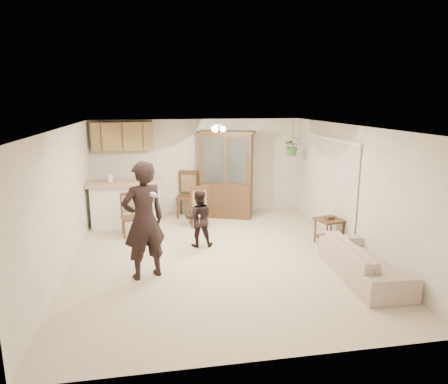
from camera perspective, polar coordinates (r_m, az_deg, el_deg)
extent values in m
plane|color=beige|center=(7.88, -0.96, -9.20)|extent=(6.50, 6.50, 0.00)
cube|color=white|center=(7.32, -1.03, 9.25)|extent=(5.50, 6.50, 0.02)
cube|color=white|center=(10.66, -3.68, 3.63)|extent=(5.50, 0.02, 2.50)
cube|color=white|center=(4.46, 5.52, -9.79)|extent=(5.50, 0.02, 2.50)
cube|color=white|center=(7.60, -21.95, -1.11)|extent=(0.02, 6.50, 2.50)
cube|color=white|center=(8.36, 17.97, 0.43)|extent=(0.02, 6.50, 2.50)
cube|color=white|center=(9.91, -13.74, -1.88)|extent=(1.60, 0.55, 1.00)
cube|color=tan|center=(9.78, -13.92, 1.24)|extent=(1.75, 0.70, 0.08)
cube|color=olive|center=(10.35, -14.24, 7.72)|extent=(1.50, 0.34, 0.70)
imported|color=#315923|center=(10.27, 9.76, 6.49)|extent=(0.43, 0.37, 0.48)
cylinder|color=black|center=(10.24, 9.83, 8.29)|extent=(0.01, 0.01, 0.65)
imported|color=beige|center=(7.27, 19.39, -8.83)|extent=(0.81, 1.90, 0.73)
imported|color=black|center=(6.85, -11.34, -4.90)|extent=(0.77, 0.65, 1.80)
imported|color=black|center=(8.24, -3.64, -3.26)|extent=(0.69, 0.55, 1.35)
cube|color=#362313|center=(10.40, 0.37, -1.17)|extent=(1.40, 0.95, 0.87)
cube|color=#362313|center=(10.19, 0.38, 4.76)|extent=(1.38, 0.89, 1.30)
cube|color=silver|center=(10.19, 0.38, 4.76)|extent=(1.06, 0.42, 1.14)
cube|color=#362313|center=(10.12, 0.38, 8.54)|extent=(1.51, 1.01, 0.07)
cube|color=#362313|center=(8.63, 14.85, -3.88)|extent=(0.60, 0.60, 0.04)
cube|color=#362313|center=(8.74, 14.71, -6.30)|extent=(0.51, 0.51, 0.03)
cube|color=#362313|center=(8.61, 14.87, -3.55)|extent=(0.20, 0.16, 0.06)
cube|color=#362313|center=(9.13, -13.11, -3.59)|extent=(0.49, 0.49, 0.05)
cube|color=#956E4A|center=(9.06, -13.19, -2.01)|extent=(0.32, 0.09, 0.37)
cube|color=#362313|center=(9.00, -13.27, -0.53)|extent=(0.39, 0.10, 0.07)
cube|color=#362313|center=(10.42, -5.27, -0.69)|extent=(0.64, 0.64, 0.06)
cube|color=#956E4A|center=(10.35, -5.31, 1.02)|extent=(0.39, 0.14, 0.46)
cube|color=#362313|center=(10.30, -5.34, 2.64)|extent=(0.47, 0.17, 0.09)
cube|color=#362313|center=(9.64, -3.65, -2.23)|extent=(0.46, 0.46, 0.05)
cube|color=#956E4A|center=(9.57, -3.68, -0.63)|extent=(0.34, 0.05, 0.39)
cube|color=#362313|center=(9.51, -3.70, 0.87)|extent=(0.41, 0.05, 0.08)
cube|color=white|center=(6.26, -10.02, -0.38)|extent=(0.12, 0.18, 0.05)
cube|color=white|center=(7.96, -3.55, -3.46)|extent=(0.04, 0.10, 0.03)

